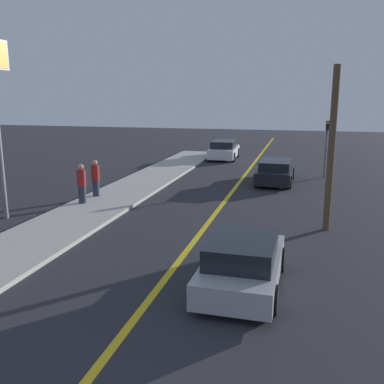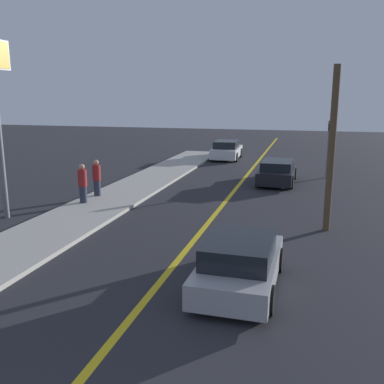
% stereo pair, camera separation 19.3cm
% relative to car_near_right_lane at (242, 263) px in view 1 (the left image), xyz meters
% --- Properties ---
extents(road_center_line, '(0.20, 60.00, 0.01)m').
position_rel_car_near_right_lane_xyz_m(road_center_line, '(-2.02, 9.86, -0.63)').
color(road_center_line, gold).
rests_on(road_center_line, ground_plane).
extents(sidewalk_left, '(2.89, 33.12, 0.14)m').
position_rel_car_near_right_lane_xyz_m(sidewalk_left, '(-7.08, 8.42, -0.56)').
color(sidewalk_left, '#ADA89E').
rests_on(sidewalk_left, ground_plane).
extents(car_near_right_lane, '(1.97, 3.96, 1.32)m').
position_rel_car_near_right_lane_xyz_m(car_near_right_lane, '(0.00, 0.00, 0.00)').
color(car_near_right_lane, '#9E9EA3').
rests_on(car_near_right_lane, ground_plane).
extents(car_ahead_center, '(2.01, 4.39, 1.27)m').
position_rel_car_near_right_lane_xyz_m(car_ahead_center, '(-0.09, 13.66, -0.01)').
color(car_ahead_center, black).
rests_on(car_ahead_center, ground_plane).
extents(car_far_distant, '(2.13, 4.32, 1.41)m').
position_rel_car_near_right_lane_xyz_m(car_far_distant, '(-4.50, 22.01, 0.05)').
color(car_far_distant, silver).
rests_on(car_far_distant, ground_plane).
extents(pedestrian_mid_group, '(0.38, 0.38, 1.71)m').
position_rel_car_near_right_lane_xyz_m(pedestrian_mid_group, '(-7.88, 6.35, 0.36)').
color(pedestrian_mid_group, '#282D3D').
rests_on(pedestrian_mid_group, sidewalk_left).
extents(pedestrian_far_standing, '(0.37, 0.37, 1.69)m').
position_rel_car_near_right_lane_xyz_m(pedestrian_far_standing, '(-7.93, 7.74, 0.35)').
color(pedestrian_far_standing, '#282D3D').
rests_on(pedestrian_far_standing, sidewalk_left).
extents(traffic_light, '(0.18, 0.40, 3.32)m').
position_rel_car_near_right_lane_xyz_m(traffic_light, '(2.61, 15.89, 1.45)').
color(traffic_light, slate).
rests_on(traffic_light, ground_plane).
extents(utility_pole, '(0.24, 0.24, 5.74)m').
position_rel_car_near_right_lane_xyz_m(utility_pole, '(2.26, 5.49, 2.23)').
color(utility_pole, brown).
rests_on(utility_pole, ground_plane).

